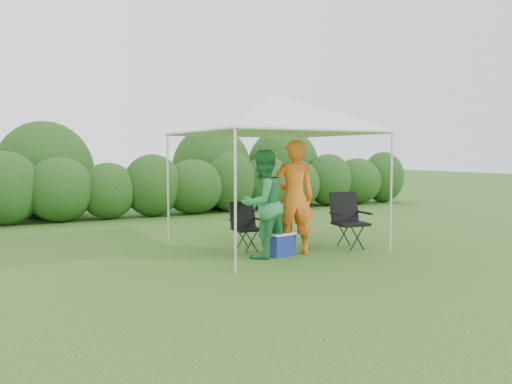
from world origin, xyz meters
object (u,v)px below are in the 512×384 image
chair_left (245,223)px  canopy (273,114)px  cooler (280,244)px  woman (263,204)px  man (294,197)px  chair_right (348,216)px

chair_left → canopy: bearing=1.5°
cooler → chair_left: bearing=99.2°
canopy → cooler: size_ratio=5.90×
woman → cooler: size_ratio=3.43×
cooler → canopy: bearing=58.3°
man → cooler: bearing=17.3°
chair_right → cooler: 1.54m
chair_left → woman: woman is taller
chair_right → cooler: size_ratio=1.94×
chair_right → chair_left: chair_right is taller
chair_right → chair_left: size_ratio=1.18×
woman → cooler: (0.34, -0.02, -0.70)m
man → chair_right: bearing=-157.9°
woman → cooler: 0.78m
cooler → man: bearing=-13.6°
chair_left → chair_right: bearing=-17.6°
canopy → man: (-0.00, -0.74, -1.48)m
chair_right → woman: 1.86m
chair_right → man: 1.30m
chair_left → man: size_ratio=0.44×
man → woman: 0.61m
canopy → man: size_ratio=1.57×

